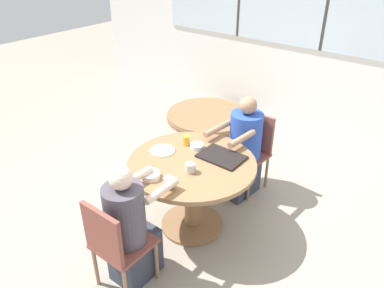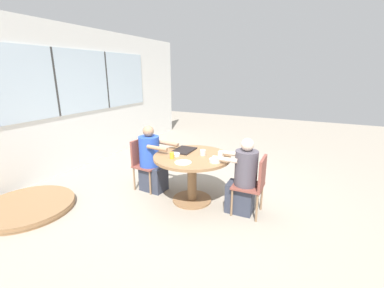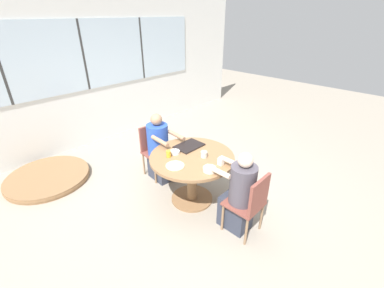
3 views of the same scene
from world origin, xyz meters
The scene contains 15 objects.
ground_plane centered at (0.00, 0.00, 0.00)m, with size 16.00×16.00×0.00m, color gray.
wall_back_with_windows centered at (0.00, 2.80, 1.43)m, with size 8.40×0.08×2.80m.
dining_table centered at (0.00, 0.00, 0.55)m, with size 1.14×1.14×0.73m.
chair_for_woman_green_shirt centered at (0.01, -0.94, 0.50)m, with size 0.40×0.40×0.85m.
chair_for_man_blue_shirt centered at (0.08, 0.94, 0.50)m, with size 0.43×0.43×0.85m.
person_woman_green_shirt centered at (0.01, -0.78, 0.49)m, with size 0.34×0.59×1.09m.
person_man_blue_shirt centered at (0.06, 0.77, 0.49)m, with size 0.39×0.65×1.10m.
food_tray_dark centered at (0.17, 0.22, 0.74)m, with size 0.39×0.28×0.02m.
coffee_mug centered at (0.09, -0.14, 0.77)m, with size 0.09×0.08×0.08m.
juice_glass centered at (-0.23, 0.21, 0.78)m, with size 0.06×0.06×0.09m.
milk_carton_small centered at (0.09, -0.42, 0.78)m, with size 0.06×0.06×0.10m.
bowl_white_shallow centered at (-0.11, -0.41, 0.75)m, with size 0.16×0.16×0.05m.
bowl_cereal centered at (-0.11, 0.22, 0.75)m, with size 0.13×0.13×0.04m.
plate_tortillas centered at (-0.33, -0.02, 0.74)m, with size 0.23×0.23×0.01m.
folded_table_stack centered at (-1.28, 2.03, 0.04)m, with size 1.28×1.28×0.09m.
Camera 2 is at (-3.25, -1.55, 1.93)m, focal length 24.00 mm.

